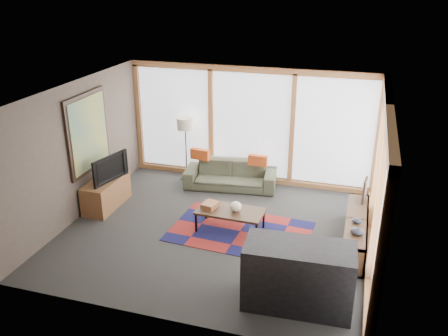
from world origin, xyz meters
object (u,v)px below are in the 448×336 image
(sofa, at_px, (230,175))
(tv_console, at_px, (106,193))
(coffee_table, at_px, (230,220))
(bookshelf, at_px, (356,232))
(floor_lamp, at_px, (186,149))
(television, at_px, (107,167))
(bar_counter, at_px, (298,276))

(sofa, height_order, tv_console, tv_console)
(coffee_table, distance_m, bookshelf, 2.23)
(floor_lamp, distance_m, television, 2.01)
(floor_lamp, xyz_separation_m, tv_console, (-1.06, -1.76, -0.44))
(bookshelf, bearing_deg, coffee_table, -176.28)
(sofa, bearing_deg, coffee_table, -81.56)
(coffee_table, distance_m, bar_counter, 2.33)
(coffee_table, xyz_separation_m, bar_counter, (1.50, -1.76, 0.28))
(sofa, distance_m, television, 2.68)
(sofa, bearing_deg, bookshelf, -39.00)
(coffee_table, xyz_separation_m, tv_console, (-2.66, 0.21, 0.09))
(floor_lamp, relative_size, bar_counter, 0.96)
(floor_lamp, relative_size, bookshelf, 0.72)
(tv_console, bearing_deg, floor_lamp, 58.90)
(bookshelf, xyz_separation_m, bar_counter, (-0.73, -1.91, 0.23))
(tv_console, relative_size, television, 1.27)
(sofa, relative_size, bookshelf, 0.97)
(sofa, bearing_deg, tv_console, -150.32)
(bookshelf, xyz_separation_m, tv_console, (-4.89, 0.06, 0.04))
(bookshelf, bearing_deg, television, 179.07)
(floor_lamp, relative_size, coffee_table, 1.20)
(coffee_table, relative_size, bookshelf, 0.60)
(bookshelf, height_order, tv_console, tv_console)
(television, bearing_deg, tv_console, 115.92)
(television, bearing_deg, floor_lamp, -15.32)
(sofa, distance_m, bookshelf, 3.22)
(sofa, height_order, bookshelf, sofa)
(tv_console, height_order, bar_counter, bar_counter)
(floor_lamp, distance_m, tv_console, 2.10)
(tv_console, relative_size, bar_counter, 0.77)
(bookshelf, relative_size, television, 2.19)
(coffee_table, relative_size, television, 1.31)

